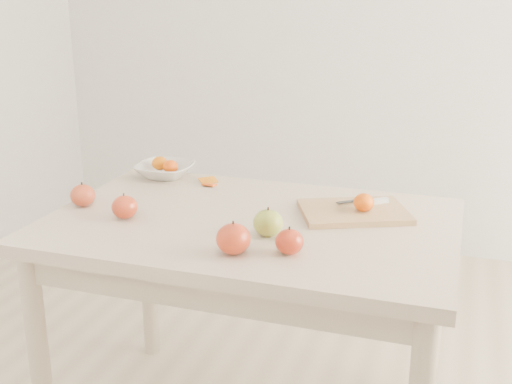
% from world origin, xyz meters
% --- Properties ---
extents(table, '(1.20, 0.80, 0.75)m').
position_xyz_m(table, '(0.00, 0.00, 0.65)').
color(table, '#C7B096').
rests_on(table, ground).
extents(cutting_board, '(0.38, 0.34, 0.02)m').
position_xyz_m(cutting_board, '(0.28, 0.14, 0.76)').
color(cutting_board, tan).
rests_on(cutting_board, table).
extents(board_tangerine, '(0.06, 0.06, 0.05)m').
position_xyz_m(board_tangerine, '(0.31, 0.13, 0.80)').
color(board_tangerine, '#E85808').
rests_on(board_tangerine, cutting_board).
extents(fruit_bowl, '(0.20, 0.20, 0.05)m').
position_xyz_m(fruit_bowl, '(-0.44, 0.32, 0.77)').
color(fruit_bowl, silver).
rests_on(fruit_bowl, table).
extents(bowl_tangerine_near, '(0.06, 0.06, 0.05)m').
position_xyz_m(bowl_tangerine_near, '(-0.46, 0.33, 0.80)').
color(bowl_tangerine_near, orange).
rests_on(bowl_tangerine_near, fruit_bowl).
extents(bowl_tangerine_far, '(0.05, 0.05, 0.05)m').
position_xyz_m(bowl_tangerine_far, '(-0.41, 0.31, 0.80)').
color(bowl_tangerine_far, '#E94208').
rests_on(bowl_tangerine_far, fruit_bowl).
extents(orange_peel_a, '(0.07, 0.07, 0.01)m').
position_xyz_m(orange_peel_a, '(-0.27, 0.31, 0.75)').
color(orange_peel_a, orange).
rests_on(orange_peel_a, table).
extents(orange_peel_b, '(0.05, 0.04, 0.01)m').
position_xyz_m(orange_peel_b, '(-0.25, 0.27, 0.75)').
color(orange_peel_b, '#E14E0F').
rests_on(orange_peel_b, table).
extents(paring_knife, '(0.15, 0.10, 0.01)m').
position_xyz_m(paring_knife, '(0.33, 0.21, 0.78)').
color(paring_knife, white).
rests_on(paring_knife, cutting_board).
extents(apple_green, '(0.08, 0.08, 0.08)m').
position_xyz_m(apple_green, '(0.09, -0.11, 0.79)').
color(apple_green, olive).
rests_on(apple_green, table).
extents(apple_red_b, '(0.08, 0.08, 0.07)m').
position_xyz_m(apple_red_b, '(-0.36, -0.11, 0.78)').
color(apple_red_b, '#A11612').
rests_on(apple_red_b, table).
extents(apple_red_e, '(0.07, 0.07, 0.07)m').
position_xyz_m(apple_red_e, '(0.18, -0.21, 0.78)').
color(apple_red_e, maroon).
rests_on(apple_red_e, table).
extents(apple_red_c, '(0.09, 0.09, 0.08)m').
position_xyz_m(apple_red_c, '(0.04, -0.26, 0.79)').
color(apple_red_c, '#A20A11').
rests_on(apple_red_c, table).
extents(apple_red_d, '(0.08, 0.08, 0.07)m').
position_xyz_m(apple_red_d, '(-0.54, -0.05, 0.79)').
color(apple_red_d, maroon).
rests_on(apple_red_d, table).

